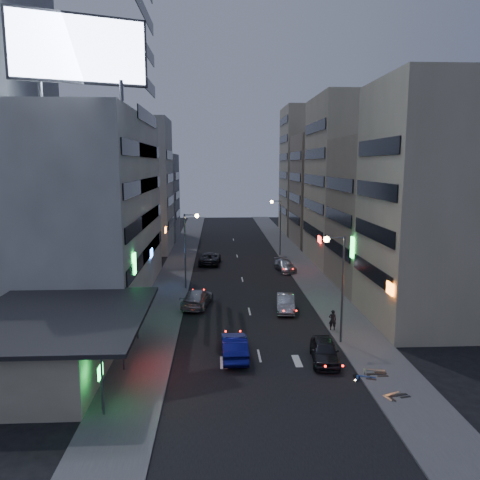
{
  "coord_description": "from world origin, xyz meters",
  "views": [
    {
      "loc": [
        -2.88,
        -26.91,
        13.29
      ],
      "look_at": [
        -0.52,
        20.87,
        5.5
      ],
      "focal_mm": 35.0,
      "sensor_mm": 36.0,
      "label": 1
    }
  ],
  "objects": [
    {
      "name": "sidewalk_left",
      "position": [
        -8.0,
        30.0,
        0.06
      ],
      "size": [
        4.0,
        120.0,
        0.12
      ],
      "primitive_type": "cube",
      "color": "#4C4C4F",
      "rests_on": "ground"
    },
    {
      "name": "parked_car_right_mid",
      "position": [
        3.31,
        14.0,
        0.75
      ],
      "size": [
        2.12,
        4.68,
        1.49
      ],
      "primitive_type": "imported",
      "rotation": [
        0.0,
        0.0,
        -0.12
      ],
      "color": "#A1A2A9",
      "rests_on": "ground"
    },
    {
      "name": "far_left_a",
      "position": [
        -15.5,
        45.0,
        10.0
      ],
      "size": [
        11.0,
        10.0,
        20.0
      ],
      "primitive_type": "cube",
      "color": "silver",
      "rests_on": "ground"
    },
    {
      "name": "street_lamp_left",
      "position": [
        -5.9,
        22.0,
        5.36
      ],
      "size": [
        1.6,
        0.44,
        8.02
      ],
      "color": "#595B60",
      "rests_on": "sidewalk_left"
    },
    {
      "name": "far_right_a",
      "position": [
        15.5,
        50.0,
        9.0
      ],
      "size": [
        11.0,
        12.0,
        18.0
      ],
      "primitive_type": "cube",
      "color": "gray",
      "rests_on": "ground"
    },
    {
      "name": "white_building",
      "position": [
        -17.0,
        20.0,
        9.0
      ],
      "size": [
        14.0,
        24.0,
        18.0
      ],
      "primitive_type": "cube",
      "color": "silver",
      "rests_on": "ground"
    },
    {
      "name": "parked_car_right_far",
      "position": [
        5.6,
        30.0,
        0.71
      ],
      "size": [
        2.57,
        5.07,
        1.41
      ],
      "primitive_type": "imported",
      "rotation": [
        0.0,
        0.0,
        0.13
      ],
      "color": "#A7AAAF",
      "rests_on": "ground"
    },
    {
      "name": "scooter_black_a",
      "position": [
        8.02,
        -2.03,
        0.66
      ],
      "size": [
        0.96,
        1.87,
        1.09
      ],
      "primitive_type": null,
      "rotation": [
        0.0,
        0.0,
        1.79
      ],
      "color": "black",
      "rests_on": "sidewalk_right"
    },
    {
      "name": "scooter_black_b",
      "position": [
        7.77,
        0.63,
        0.69
      ],
      "size": [
        0.63,
        1.88,
        1.14
      ],
      "primitive_type": null,
      "rotation": [
        0.0,
        0.0,
        1.58
      ],
      "color": "black",
      "rests_on": "sidewalk_right"
    },
    {
      "name": "street_lamp_right_near",
      "position": [
        5.9,
        6.0,
        5.36
      ],
      "size": [
        1.6,
        0.44,
        8.02
      ],
      "color": "#595B60",
      "rests_on": "sidewalk_right"
    },
    {
      "name": "parked_car_left",
      "position": [
        -3.88,
        34.74,
        0.79
      ],
      "size": [
        3.1,
        5.91,
        1.59
      ],
      "primitive_type": "imported",
      "rotation": [
        0.0,
        0.0,
        3.06
      ],
      "color": "#29292E",
      "rests_on": "ground"
    },
    {
      "name": "road_car_silver",
      "position": [
        -4.82,
        15.8,
        0.8
      ],
      "size": [
        3.27,
        5.85,
        1.6
      ],
      "primitive_type": "imported",
      "rotation": [
        0.0,
        0.0,
        2.95
      ],
      "color": "#9C9EA4",
      "rests_on": "ground"
    },
    {
      "name": "road_car_blue",
      "position": [
        -1.76,
        3.85,
        0.81
      ],
      "size": [
        1.8,
        4.93,
        1.61
      ],
      "primitive_type": "imported",
      "rotation": [
        0.0,
        0.0,
        3.16
      ],
      "color": "navy",
      "rests_on": "ground"
    },
    {
      "name": "shophouse_mid",
      "position": [
        15.5,
        22.0,
        8.0
      ],
      "size": [
        11.0,
        12.0,
        16.0
      ],
      "primitive_type": "cube",
      "color": "gray",
      "rests_on": "ground"
    },
    {
      "name": "street_lamp_right_far",
      "position": [
        5.9,
        40.0,
        5.36
      ],
      "size": [
        1.6,
        0.44,
        8.02
      ],
      "color": "#595B60",
      "rests_on": "sidewalk_right"
    },
    {
      "name": "shophouse_far",
      "position": [
        15.0,
        35.0,
        11.0
      ],
      "size": [
        10.0,
        14.0,
        22.0
      ],
      "primitive_type": "cube",
      "color": "#B3A68C",
      "rests_on": "ground"
    },
    {
      "name": "food_court",
      "position": [
        -13.9,
        2.0,
        1.98
      ],
      "size": [
        11.0,
        13.0,
        3.88
      ],
      "color": "#B3A68C",
      "rests_on": "ground"
    },
    {
      "name": "billboard",
      "position": [
        -12.99,
        9.97,
        21.66
      ],
      "size": [
        9.52,
        3.75,
        6.2
      ],
      "rotation": [
        0.0,
        0.0,
        0.35
      ],
      "color": "#595B60",
      "rests_on": "white_building"
    },
    {
      "name": "far_right_b",
      "position": [
        16.0,
        64.0,
        12.0
      ],
      "size": [
        12.0,
        12.0,
        24.0
      ],
      "primitive_type": "cube",
      "color": "#B3A68C",
      "rests_on": "ground"
    },
    {
      "name": "parked_car_right_near",
      "position": [
        4.33,
        2.87,
        0.75
      ],
      "size": [
        2.27,
        4.6,
        1.51
      ],
      "primitive_type": "imported",
      "rotation": [
        0.0,
        0.0,
        -0.11
      ],
      "color": "#232428",
      "rests_on": "ground"
    },
    {
      "name": "far_left_b",
      "position": [
        -16.0,
        58.0,
        7.5
      ],
      "size": [
        12.0,
        10.0,
        15.0
      ],
      "primitive_type": "cube",
      "color": "gray",
      "rests_on": "ground"
    },
    {
      "name": "sidewalk_right",
      "position": [
        8.0,
        30.0,
        0.06
      ],
      "size": [
        4.0,
        120.0,
        0.12
      ],
      "primitive_type": "cube",
      "color": "#4C4C4F",
      "rests_on": "ground"
    },
    {
      "name": "ground",
      "position": [
        0.0,
        0.0,
        0.0
      ],
      "size": [
        180.0,
        180.0,
        0.0
      ],
      "primitive_type": "plane",
      "color": "black",
      "rests_on": "ground"
    },
    {
      "name": "scooter_blue",
      "position": [
        6.98,
        0.09,
        0.66
      ],
      "size": [
        1.13,
        1.85,
        1.07
      ],
      "primitive_type": null,
      "rotation": [
        0.0,
        0.0,
        1.24
      ],
      "color": "navy",
      "rests_on": "sidewalk_right"
    },
    {
      "name": "scooter_silver_b",
      "position": [
        7.89,
        1.01,
        0.74
      ],
      "size": [
        1.12,
        2.12,
        1.23
      ],
      "primitive_type": null,
      "rotation": [
        0.0,
        0.0,
        1.34
      ],
      "color": "#A0A2A7",
      "rests_on": "sidewalk_right"
    },
    {
      "name": "scooter_silver_a",
      "position": [
        7.63,
        -1.76,
        0.67
      ],
      "size": [
        1.29,
        1.87,
        1.09
      ],
      "primitive_type": null,
      "rotation": [
        0.0,
        0.0,
        2.0
      ],
      "color": "#B4B7BC",
      "rests_on": "sidewalk_right"
    },
    {
      "name": "shophouse_near",
      "position": [
        15.0,
        10.5,
        10.0
      ],
      "size": [
        10.0,
        11.0,
        20.0
      ],
      "primitive_type": "cube",
      "color": "#B3A68C",
      "rests_on": "ground"
    },
    {
      "name": "person",
      "position": [
        6.3,
        8.58,
        0.95
      ],
      "size": [
        0.63,
        0.44,
        1.65
      ],
      "primitive_type": "imported",
      "rotation": [
        0.0,
        0.0,
        3.06
      ],
      "color": "black",
      "rests_on": "sidewalk_right"
    }
  ]
}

